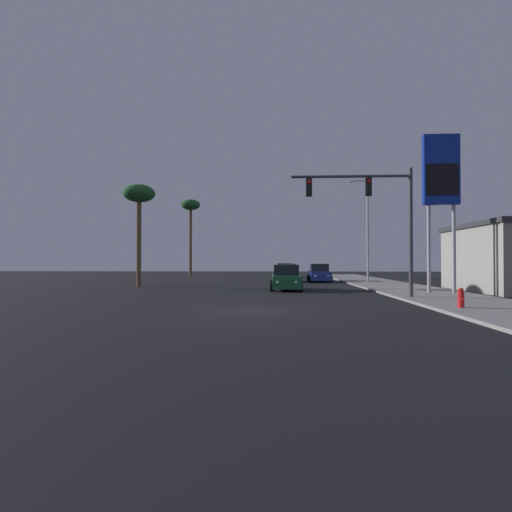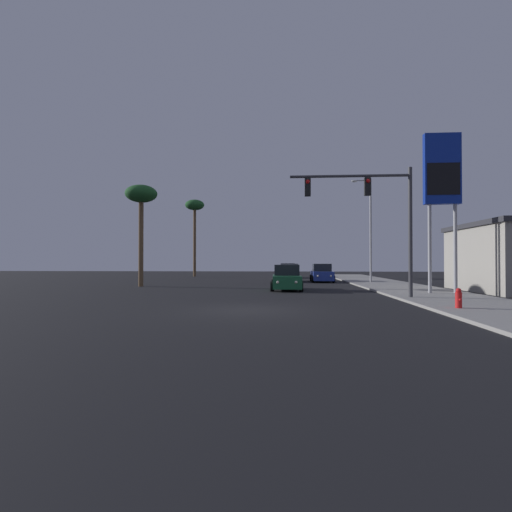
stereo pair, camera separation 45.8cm
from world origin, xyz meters
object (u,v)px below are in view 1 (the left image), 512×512
(car_white, at_px, (284,271))
(fire_hydrant, at_px, (461,298))
(car_green, at_px, (286,279))
(traffic_light_mast, at_px, (377,207))
(car_blue, at_px, (319,274))
(palm_tree_near, at_px, (139,198))
(car_black, at_px, (287,273))
(palm_tree_far, at_px, (191,210))
(gas_station_sign, at_px, (441,178))
(street_lamp, at_px, (366,225))

(car_white, bearing_deg, fire_hydrant, 103.07)
(car_green, distance_m, traffic_light_mast, 8.50)
(car_blue, xyz_separation_m, palm_tree_near, (-14.33, -7.60, 5.90))
(car_blue, xyz_separation_m, fire_hydrant, (3.12, -21.40, -0.27))
(car_blue, relative_size, traffic_light_mast, 0.66)
(car_blue, distance_m, car_black, 3.02)
(car_blue, relative_size, fire_hydrant, 5.68)
(car_green, distance_m, palm_tree_near, 12.83)
(palm_tree_far, bearing_deg, traffic_light_mast, -61.52)
(car_green, xyz_separation_m, gas_station_sign, (8.73, -3.41, 5.86))
(car_green, relative_size, gas_station_sign, 0.48)
(car_black, xyz_separation_m, traffic_light_mast, (4.09, -17.23, 3.90))
(car_blue, height_order, palm_tree_far, palm_tree_far)
(car_blue, bearing_deg, fire_hydrant, 98.56)
(car_white, bearing_deg, palm_tree_near, 57.80)
(car_black, relative_size, palm_tree_far, 0.45)
(car_black, height_order, traffic_light_mast, traffic_light_mast)
(car_blue, distance_m, palm_tree_far, 20.70)
(traffic_light_mast, bearing_deg, car_blue, 93.78)
(gas_station_sign, distance_m, fire_hydrant, 9.84)
(car_blue, distance_m, street_lamp, 6.14)
(street_lamp, bearing_deg, fire_hydrant, -92.31)
(gas_station_sign, bearing_deg, traffic_light_mast, -147.79)
(car_blue, relative_size, car_white, 0.99)
(gas_station_sign, relative_size, palm_tree_far, 0.93)
(car_blue, height_order, car_black, same)
(car_blue, bearing_deg, car_green, 72.82)
(car_white, height_order, palm_tree_near, palm_tree_near)
(car_white, relative_size, gas_station_sign, 0.48)
(traffic_light_mast, height_order, palm_tree_near, palm_tree_near)
(car_black, height_order, palm_tree_near, palm_tree_near)
(palm_tree_near, bearing_deg, palm_tree_far, 91.09)
(traffic_light_mast, relative_size, street_lamp, 0.72)
(car_blue, height_order, car_white, same)
(car_white, distance_m, palm_tree_far, 14.35)
(palm_tree_near, bearing_deg, car_blue, 27.96)
(traffic_light_mast, bearing_deg, gas_station_sign, 32.21)
(car_green, bearing_deg, gas_station_sign, 157.54)
(car_white, height_order, gas_station_sign, gas_station_sign)
(gas_station_sign, height_order, palm_tree_far, palm_tree_far)
(car_green, relative_size, fire_hydrant, 5.69)
(car_green, relative_size, street_lamp, 0.48)
(street_lamp, distance_m, palm_tree_far, 23.67)
(car_white, height_order, car_black, same)
(gas_station_sign, bearing_deg, street_lamp, 96.92)
(gas_station_sign, bearing_deg, palm_tree_near, 161.89)
(car_black, bearing_deg, gas_station_sign, 120.87)
(car_green, distance_m, street_lamp, 12.20)
(palm_tree_far, bearing_deg, gas_station_sign, -52.77)
(fire_hydrant, bearing_deg, car_black, 105.57)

